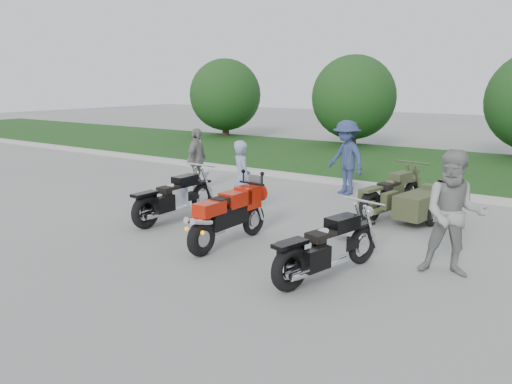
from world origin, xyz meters
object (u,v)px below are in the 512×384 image
Objects in this scene: person_stripe at (242,178)px; person_grey at (454,214)px; cruiser_left at (172,199)px; person_denim at (346,158)px; cruiser_sidecar at (408,201)px; cruiser_right at (325,249)px; person_back at (197,160)px; sportbike_red at (227,214)px.

person_grey is (4.64, -1.01, 0.13)m from person_stripe.
person_denim is at bearing 67.60° from cruiser_left.
cruiser_right is at bearing -79.52° from cruiser_sidecar.
person_back is at bearing 161.68° from cruiser_right.
person_grey is at bearing -49.49° from cruiser_sidecar.
sportbike_red is 4.04m from cruiser_sidecar.
cruiser_left is at bearing -88.06° from person_denim.
sportbike_red reaches higher than cruiser_left.
cruiser_right is at bearing -42.75° from person_denim.
person_back is (-5.62, 3.58, 0.39)m from cruiser_right.
person_back is (-2.48, 1.37, 0.01)m from person_stripe.
cruiser_sidecar is 2.75m from person_denim.
cruiser_right is at bearing -7.92° from sportbike_red.
cruiser_sidecar is at bearing -118.59° from person_stripe.
sportbike_red is 2.16m from cruiser_right.
cruiser_right is at bearing -155.65° from person_grey.
person_denim reaches higher than sportbike_red.
person_stripe is (0.95, 1.19, 0.36)m from cruiser_left.
person_stripe is at bearing -81.43° from person_denim.
person_stripe is 2.83m from person_back.
cruiser_right is 1.37× the size of person_stripe.
cruiser_left is at bearing -164.54° from person_back.
sportbike_red is 2.07m from cruiser_left.
person_denim reaches higher than cruiser_left.
person_stripe is (-3.14, 2.22, 0.37)m from cruiser_right.
person_denim is at bearing 125.84° from cruiser_right.
cruiser_left is 1.23× the size of person_denim.
cruiser_right is at bearing -12.85° from cruiser_left.
sportbike_red reaches higher than cruiser_right.
cruiser_right is 1.35× the size of person_back.
person_denim reaches higher than cruiser_right.
person_back is (-5.63, -0.23, 0.40)m from cruiser_sidecar.
cruiser_left is at bearing 167.51° from person_grey.
person_grey is 5.59m from person_denim.
sportbike_red is 0.88× the size of cruiser_left.
sportbike_red is 1.08× the size of person_grey.
person_denim is 1.15× the size of person_back.
cruiser_right is 1.18× the size of person_denim.
cruiser_sidecar is 3.05m from person_grey.
sportbike_red is 3.74m from person_grey.
person_grey is 7.51m from person_back.
person_back is at bearing 122.27° from cruiser_left.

